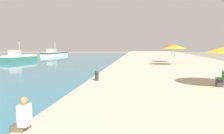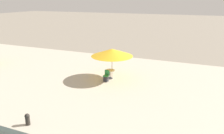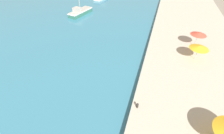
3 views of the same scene
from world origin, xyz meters
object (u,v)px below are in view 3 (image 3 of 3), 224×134
cafe_umbrella_striped (199,34)px  fishing_boat_near (80,12)px  mooring_bollard (137,105)px  cafe_umbrella_white (199,47)px

cafe_umbrella_striped → fishing_boat_near: bearing=161.9°
cafe_umbrella_striped → mooring_bollard: size_ratio=3.95×
fishing_boat_near → mooring_bollard: size_ratio=11.82×
mooring_bollard → fishing_boat_near: bearing=128.8°
cafe_umbrella_striped → cafe_umbrella_white: bearing=-93.9°
cafe_umbrella_striped → mooring_bollard: cafe_umbrella_striped is taller
fishing_boat_near → cafe_umbrella_white: 30.08m
cafe_umbrella_white → cafe_umbrella_striped: bearing=86.1°
cafe_umbrella_striped → mooring_bollard: bearing=-114.0°
cafe_umbrella_white → mooring_bollard: (-6.84, -11.75, -1.83)m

